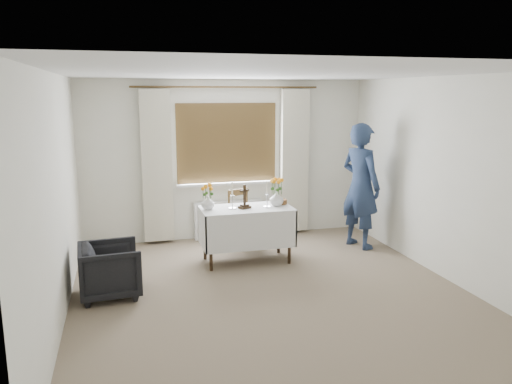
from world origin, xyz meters
TOP-DOWN VIEW (x-y plane):
  - ground at (0.00, 0.00)m, footprint 5.00×5.00m
  - altar_table at (-0.00, 1.21)m, footprint 1.24×0.64m
  - wooden_chair at (0.14, 1.87)m, footprint 0.54×0.54m
  - armchair at (-1.80, 0.47)m, footprint 0.72×0.70m
  - person at (1.80, 1.44)m, footprint 0.67×0.80m
  - radiator at (0.00, 2.42)m, footprint 1.10×0.10m
  - wooden_cross at (-0.04, 1.19)m, footprint 0.18×0.16m
  - candlestick_left at (-0.20, 1.21)m, footprint 0.13×0.13m
  - candlestick_right at (0.28, 1.18)m, footprint 0.13×0.13m
  - flower_vase_left at (-0.52, 1.25)m, footprint 0.23×0.23m
  - flower_vase_right at (0.43, 1.23)m, footprint 0.25×0.25m
  - wicker_basket at (0.52, 1.32)m, footprint 0.23×0.23m

SIDE VIEW (x-z plane):
  - ground at x=0.00m, z-range 0.00..0.00m
  - radiator at x=0.00m, z-range 0.00..0.60m
  - armchair at x=-1.80m, z-range 0.00..0.62m
  - altar_table at x=0.00m, z-range 0.00..0.76m
  - wooden_chair at x=0.14m, z-range 0.00..0.87m
  - wicker_basket at x=0.52m, z-range 0.76..0.83m
  - flower_vase_left at x=-0.52m, z-range 0.76..0.95m
  - flower_vase_right at x=0.43m, z-range 0.76..0.96m
  - wooden_cross at x=-0.04m, z-range 0.76..1.09m
  - person at x=1.80m, z-range 0.00..1.87m
  - candlestick_right at x=0.28m, z-range 0.76..1.12m
  - candlestick_left at x=-0.20m, z-range 0.76..1.13m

